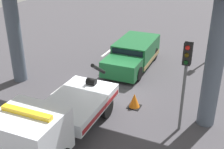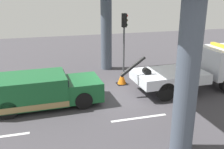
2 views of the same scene
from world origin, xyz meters
The scene contains 6 objects.
ground_plane centered at (0.00, 0.00, -0.05)m, with size 60.00×40.00×0.10m, color #423F44.
lane_stripe_mid centered at (0.00, -2.55, 0.00)m, with size 2.60×0.16×0.01m, color silver.
tow_truck_white centered at (4.67, 0.02, 1.20)m, with size 7.28×2.57×2.46m.
towed_van_green centered at (-4.10, 0.00, 0.78)m, with size 5.26×2.35×1.58m.
traffic_light_far centered at (1.52, 4.30, 2.91)m, with size 0.39×0.32×3.98m.
traffic_cone_orange centered at (0.60, 1.87, 0.35)m, with size 0.61×0.61×0.73m.
Camera 2 is at (-4.00, -12.30, 5.49)m, focal length 41.81 mm.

